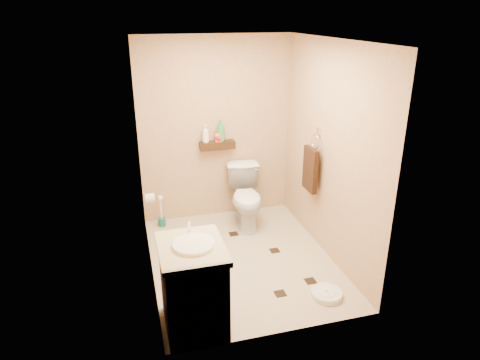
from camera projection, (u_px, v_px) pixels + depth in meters
name	position (u px, v px, depth m)	size (l,w,h in m)	color
ground	(241.00, 259.00, 4.90)	(2.50, 2.50, 0.00)	#C3B78F
wall_back	(216.00, 130.00, 5.58)	(2.00, 0.04, 2.40)	tan
wall_front	(284.00, 211.00, 3.34)	(2.00, 0.04, 2.40)	tan
wall_left	(144.00, 169.00, 4.21)	(0.04, 2.50, 2.40)	tan
wall_right	(329.00, 152.00, 4.71)	(0.04, 2.50, 2.40)	tan
ceiling	(242.00, 40.00, 4.02)	(2.00, 2.50, 0.02)	white
wall_shelf	(217.00, 145.00, 5.57)	(0.46, 0.14, 0.10)	#39210F
floor_accents	(248.00, 261.00, 4.86)	(1.30, 1.43, 0.01)	black
toilet	(246.00, 197.00, 5.58)	(0.43, 0.76, 0.77)	white
vanity	(193.00, 286.00, 3.72)	(0.55, 0.67, 0.95)	brown
bathroom_scale	(327.00, 294.00, 4.25)	(0.39, 0.39, 0.06)	white
toilet_brush	(161.00, 215.00, 5.61)	(0.10, 0.10, 0.44)	#175E5A
towel_ring	(311.00, 167.00, 5.00)	(0.12, 0.30, 0.76)	silver
toilet_paper	(150.00, 198.00, 5.03)	(0.12, 0.11, 0.12)	white
bottle_a	(206.00, 134.00, 5.48)	(0.09, 0.09, 0.23)	white
bottle_b	(219.00, 135.00, 5.53)	(0.08, 0.08, 0.17)	yellow
bottle_c	(219.00, 136.00, 5.53)	(0.12, 0.12, 0.15)	red
bottle_d	(221.00, 131.00, 5.51)	(0.11, 0.11, 0.29)	#2F8E47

